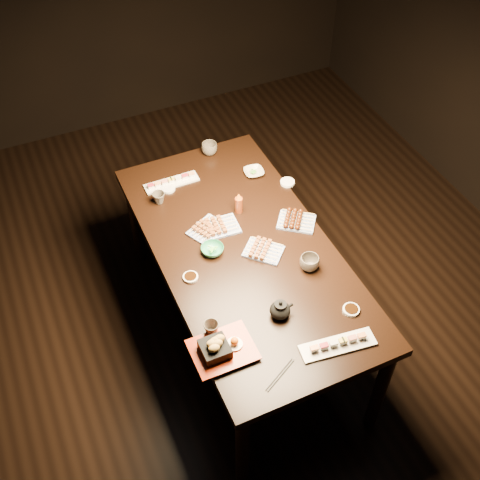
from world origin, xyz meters
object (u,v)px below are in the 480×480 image
object	(u,v)px
edamame_bowl_cream	(254,172)
teacup_mid_right	(309,263)
sushi_platter_far	(171,181)
yakitori_plate_center	(219,225)
dining_table	(244,292)
tempura_tray	(223,345)
teacup_far_right	(209,149)
teapot	(280,309)
condiment_bottle	(239,203)
teacup_far_left	(159,198)
yakitori_plate_right	(264,249)
edamame_bowl_green	(212,250)
sushi_platter_near	(338,343)
yakitori_plate_left	(207,227)
teacup_near_left	(211,328)

from	to	relation	value
edamame_bowl_cream	teacup_mid_right	xyz separation A→B (m)	(-0.06, -0.79, 0.03)
sushi_platter_far	yakitori_plate_center	xyz separation A→B (m)	(0.11, -0.46, 0.01)
dining_table	tempura_tray	size ratio (longest dim) A/B	6.19
teacup_far_right	teapot	world-z (taller)	teapot
tempura_tray	condiment_bottle	xyz separation A→B (m)	(0.45, 0.82, 0.01)
yakitori_plate_center	teacup_far_left	bearing A→B (deg)	128.72
yakitori_plate_center	edamame_bowl_cream	size ratio (longest dim) A/B	1.80
sushi_platter_far	yakitori_plate_right	xyz separation A→B (m)	(0.26, -0.72, 0.01)
edamame_bowl_cream	teacup_far_left	size ratio (longest dim) A/B	1.62
yakitori_plate_right	edamame_bowl_green	world-z (taller)	yakitori_plate_right
dining_table	sushi_platter_near	world-z (taller)	sushi_platter_near
sushi_platter_far	teacup_far_right	size ratio (longest dim) A/B	3.32
tempura_tray	condiment_bottle	size ratio (longest dim) A/B	2.18
dining_table	teacup_mid_right	bearing A→B (deg)	-37.25
sushi_platter_far	teapot	xyz separation A→B (m)	(0.15, -1.12, 0.03)
sushi_platter_far	yakitori_plate_center	world-z (taller)	yakitori_plate_center
dining_table	tempura_tray	world-z (taller)	tempura_tray
dining_table	teacup_mid_right	xyz separation A→B (m)	(0.25, -0.26, 0.41)
edamame_bowl_cream	teapot	distance (m)	1.05
teacup_far_left	dining_table	bearing A→B (deg)	-61.19
yakitori_plate_left	tempura_tray	distance (m)	0.79
teacup_far_left	teapot	xyz separation A→B (m)	(0.27, -1.00, 0.02)
sushi_platter_near	edamame_bowl_cream	bearing A→B (deg)	89.93
condiment_bottle	dining_table	bearing A→B (deg)	-108.88
tempura_tray	yakitori_plate_center	bearing A→B (deg)	68.54
teacup_near_left	teapot	size ratio (longest dim) A/B	0.61
tempura_tray	edamame_bowl_cream	bearing A→B (deg)	58.62
teacup_far_left	edamame_bowl_green	bearing A→B (deg)	-74.97
tempura_tray	condiment_bottle	world-z (taller)	condiment_bottle
yakitori_plate_left	edamame_bowl_cream	world-z (taller)	yakitori_plate_left
dining_table	edamame_bowl_cream	size ratio (longest dim) A/B	15.25
sushi_platter_far	edamame_bowl_green	xyz separation A→B (m)	(0.01, -0.61, -0.00)
teacup_mid_right	condiment_bottle	size ratio (longest dim) A/B	0.76
teacup_far_left	teacup_near_left	bearing A→B (deg)	-94.27
dining_table	teacup_mid_right	size ratio (longest dim) A/B	17.75
tempura_tray	sushi_platter_near	bearing A→B (deg)	-20.58
yakitori_plate_left	teacup_mid_right	distance (m)	0.60
dining_table	teapot	bearing A→B (deg)	-83.82
yakitori_plate_right	tempura_tray	bearing A→B (deg)	-87.61
sushi_platter_near	teacup_mid_right	world-z (taller)	teacup_mid_right
tempura_tray	teacup_far_left	bearing A→B (deg)	86.93
teapot	teacup_mid_right	bearing A→B (deg)	38.53
yakitori_plate_left	condiment_bottle	bearing A→B (deg)	-10.13
edamame_bowl_green	tempura_tray	xyz separation A→B (m)	(-0.19, -0.59, 0.03)
sushi_platter_near	teacup_far_right	size ratio (longest dim) A/B	3.68
yakitori_plate_right	teapot	bearing A→B (deg)	-60.00
sushi_platter_far	condiment_bottle	world-z (taller)	condiment_bottle
teacup_near_left	condiment_bottle	world-z (taller)	condiment_bottle
teacup_mid_right	teacup_far_right	bearing A→B (deg)	95.74
yakitori_plate_left	tempura_tray	bearing A→B (deg)	-133.80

